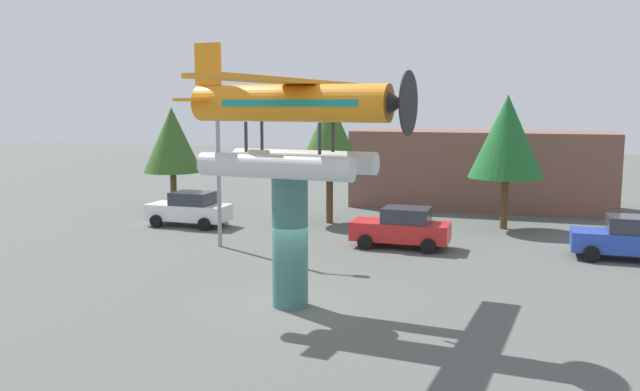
# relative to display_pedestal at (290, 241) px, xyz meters

# --- Properties ---
(ground_plane) EXTENTS (140.00, 140.00, 0.00)m
(ground_plane) POSITION_rel_display_pedestal_xyz_m (0.00, 0.00, -2.03)
(ground_plane) COLOR #515651
(display_pedestal) EXTENTS (1.10, 1.10, 4.06)m
(display_pedestal) POSITION_rel_display_pedestal_xyz_m (0.00, 0.00, 0.00)
(display_pedestal) COLOR #386B66
(display_pedestal) RESTS_ON ground
(floatplane_monument) EXTENTS (7.01, 10.46, 4.00)m
(floatplane_monument) POSITION_rel_display_pedestal_xyz_m (0.13, -0.01, 3.70)
(floatplane_monument) COLOR silver
(floatplane_monument) RESTS_ON display_pedestal
(car_near_white) EXTENTS (4.20, 2.02, 1.76)m
(car_near_white) POSITION_rel_display_pedestal_xyz_m (-9.56, 11.05, -1.15)
(car_near_white) COLOR white
(car_near_white) RESTS_ON ground
(car_mid_red) EXTENTS (4.20, 2.02, 1.76)m
(car_mid_red) POSITION_rel_display_pedestal_xyz_m (1.70, 9.31, -1.15)
(car_mid_red) COLOR red
(car_mid_red) RESTS_ON ground
(car_far_blue) EXTENTS (4.20, 2.02, 1.76)m
(car_far_blue) POSITION_rel_display_pedestal_xyz_m (10.75, 9.82, -1.15)
(car_far_blue) COLOR #2847B7
(car_far_blue) RESTS_ON ground
(streetlight_primary) EXTENTS (1.84, 0.28, 7.39)m
(streetlight_primary) POSITION_rel_display_pedestal_xyz_m (-5.70, 7.10, 2.29)
(streetlight_primary) COLOR gray
(streetlight_primary) RESTS_ON ground
(storefront_building) EXTENTS (15.07, 5.08, 4.58)m
(storefront_building) POSITION_rel_display_pedestal_xyz_m (4.05, 22.00, 0.26)
(storefront_building) COLOR brown
(storefront_building) RESTS_ON ground
(tree_west) EXTENTS (3.31, 3.31, 6.00)m
(tree_west) POSITION_rel_display_pedestal_xyz_m (-12.57, 14.66, 2.11)
(tree_west) COLOR brown
(tree_west) RESTS_ON ground
(tree_east) EXTENTS (3.58, 3.58, 6.52)m
(tree_east) POSITION_rel_display_pedestal_xyz_m (-3.02, 14.06, 2.48)
(tree_east) COLOR brown
(tree_east) RESTS_ON ground
(tree_center_back) EXTENTS (3.67, 3.67, 6.64)m
(tree_center_back) POSITION_rel_display_pedestal_xyz_m (5.74, 15.16, 2.55)
(tree_center_back) COLOR brown
(tree_center_back) RESTS_ON ground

